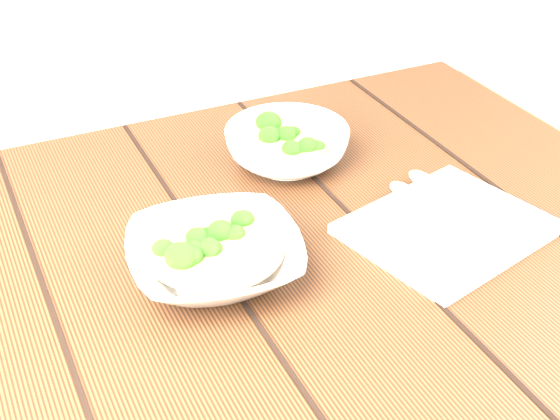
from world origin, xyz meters
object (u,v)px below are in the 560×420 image
trivet (232,239)px  napkin (447,228)px  soup_bowl_back (287,145)px  table (233,328)px  soup_bowl_front (215,256)px

trivet → napkin: size_ratio=0.43×
soup_bowl_back → napkin: size_ratio=0.78×
table → soup_bowl_front: (-0.03, -0.03, 0.15)m
table → napkin: size_ratio=5.04×
table → trivet: (0.01, 0.01, 0.13)m
napkin → trivet: bearing=147.0°
soup_bowl_front → napkin: 0.31m
soup_bowl_back → trivet: (-0.15, -0.16, -0.02)m
trivet → napkin: (0.26, -0.09, -0.01)m
soup_bowl_front → trivet: 0.06m
trivet → napkin: trivet is taller
soup_bowl_front → trivet: soup_bowl_front is taller
table → napkin: napkin is taller
table → soup_bowl_front: bearing=-135.0°
soup_bowl_back → table: bearing=-133.1°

